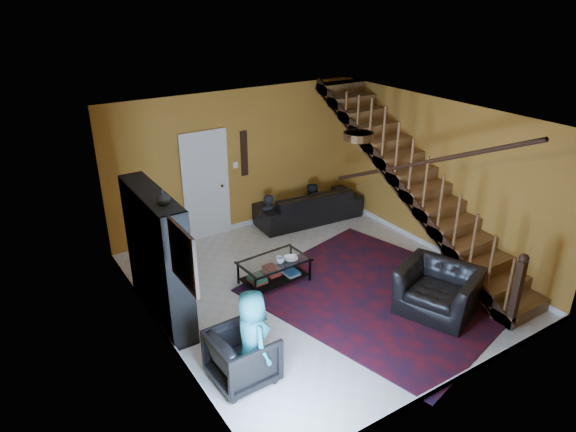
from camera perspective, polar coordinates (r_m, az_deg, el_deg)
name	(u,v)px	position (r m, az deg, el deg)	size (l,w,h in m)	color
floor	(318,287)	(8.55, 3.32, -7.88)	(5.50, 5.50, 0.00)	beige
room	(210,272)	(8.96, -8.70, -6.16)	(5.50, 5.50, 5.50)	#B87929
staircase	(419,183)	(9.23, 14.32, 3.56)	(0.95, 5.02, 3.18)	brown
bookshelf	(158,259)	(7.60, -14.20, -4.68)	(0.35, 1.80, 2.00)	black
door	(206,187)	(9.92, -9.11, 3.18)	(0.82, 0.05, 2.05)	silver
framed_picture	(183,257)	(5.92, -11.60, -4.45)	(0.04, 0.74, 0.74)	maroon
wall_hanging	(244,154)	(10.10, -4.89, 6.93)	(0.14, 0.03, 0.90)	black
ceiling_fixture	(358,136)	(6.86, 7.82, 8.79)	(0.40, 0.40, 0.10)	#3F2814
rug	(380,294)	(8.49, 10.23, -8.48)	(3.20, 3.65, 0.02)	#460C14
sofa	(308,205)	(10.78, 2.21, 1.22)	(2.25, 0.88, 0.66)	black
armchair_left	(243,356)	(6.61, -5.06, -15.27)	(0.75, 0.77, 0.70)	black
armchair_right	(438,290)	(8.10, 16.34, -7.94)	(1.12, 0.97, 0.72)	black
person_adult_a	(268,222)	(10.42, -2.26, -0.68)	(0.44, 0.29, 1.20)	black
person_adult_b	(311,210)	(10.95, 2.55, 0.62)	(0.59, 0.46, 1.22)	black
person_child	(252,338)	(6.40, -3.97, -13.37)	(0.63, 0.41, 1.29)	#195E60
coffee_table	(274,270)	(8.54, -1.56, -6.01)	(1.14, 0.71, 0.42)	black
cup_a	(280,260)	(8.35, -0.89, -4.92)	(0.13, 0.13, 0.10)	#999999
cup_b	(278,259)	(8.41, -1.09, -4.77)	(0.09, 0.09, 0.08)	#999999
bowl	(291,259)	(8.44, 0.31, -4.77)	(0.23, 0.23, 0.06)	#999999
vase	(163,197)	(6.69, -13.74, 2.04)	(0.18, 0.18, 0.19)	#999999
popcorn_bucket	(242,364)	(6.91, -5.10, -16.01)	(0.13, 0.13, 0.14)	red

